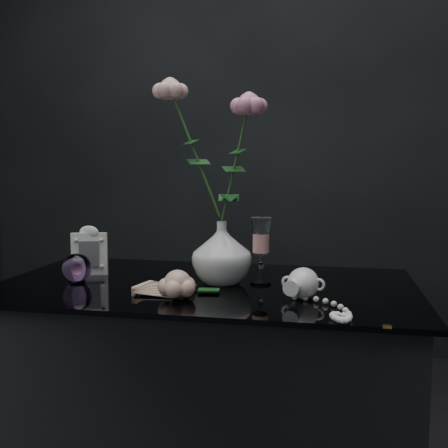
% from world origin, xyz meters
% --- Properties ---
extents(table, '(1.05, 0.58, 0.76)m').
position_xyz_m(table, '(0.00, 0.05, 0.38)').
color(table, black).
rests_on(table, ground).
extents(vase, '(0.17, 0.17, 0.16)m').
position_xyz_m(vase, '(0.04, 0.06, 0.84)').
color(vase, silver).
rests_on(vase, table).
extents(wine_glass, '(0.06, 0.06, 0.17)m').
position_xyz_m(wine_glass, '(0.14, 0.07, 0.85)').
color(wine_glass, white).
rests_on(wine_glass, table).
extents(picture_frame, '(0.12, 0.10, 0.14)m').
position_xyz_m(picture_frame, '(-0.33, 0.09, 0.83)').
color(picture_frame, white).
rests_on(picture_frame, table).
extents(paperweight, '(0.10, 0.10, 0.07)m').
position_xyz_m(paperweight, '(-0.33, -0.00, 0.80)').
color(paperweight, '#9C70B6').
rests_on(paperweight, table).
extents(paper_fan, '(0.24, 0.21, 0.02)m').
position_xyz_m(paper_fan, '(-0.13, -0.10, 0.77)').
color(paper_fan, '#FDEACA').
rests_on(paper_fan, table).
extents(loose_rose, '(0.21, 0.23, 0.07)m').
position_xyz_m(loose_rose, '(-0.03, -0.11, 0.79)').
color(loose_rose, '#F1B49B').
rests_on(loose_rose, table).
extents(pearl_jar, '(0.29, 0.30, 0.07)m').
position_xyz_m(pearl_jar, '(0.25, -0.05, 0.80)').
color(pearl_jar, white).
rests_on(pearl_jar, table).
extents(roses, '(0.27, 0.10, 0.40)m').
position_xyz_m(roses, '(0.02, 0.06, 1.11)').
color(roses, '#F6B2A3').
rests_on(roses, vase).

